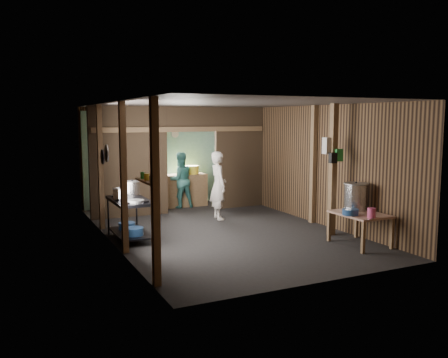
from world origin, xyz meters
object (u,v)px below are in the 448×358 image
stock_pot (356,197)px  yellow_tub (192,170)px  stove_pot_large (132,189)px  gas_range (130,220)px  pink_bucket (371,213)px  cook (218,185)px  prep_table (360,229)px

stock_pot → yellow_tub: stock_pot is taller
stove_pot_large → yellow_tub: size_ratio=0.79×
gas_range → pink_bucket: 4.43m
cook → pink_bucket: bearing=-154.3°
stock_pot → cook: (-1.51, 2.92, -0.06)m
prep_table → stock_pot: stock_pot is taller
gas_range → yellow_tub: size_ratio=3.42×
stock_pot → pink_bucket: bearing=-108.6°
stove_pot_large → yellow_tub: (2.25, 2.50, 0.03)m
stock_pot → yellow_tub: (-1.42, 4.82, 0.12)m
prep_table → cook: (-1.38, 3.20, 0.49)m
stove_pot_large → stock_pot: 4.34m
gas_range → stock_pot: bearing=-26.0°
gas_range → pink_bucket: gas_range is taller
prep_table → stove_pot_large: (-3.54, 2.60, 0.63)m
gas_range → stove_pot_large: (0.17, 0.45, 0.53)m
gas_range → cook: cook is taller
stove_pot_large → pink_bucket: 4.57m
pink_bucket → yellow_tub: 5.63m
stove_pot_large → pink_bucket: size_ratio=1.80×
prep_table → stove_pot_large: 4.44m
gas_range → pink_bucket: size_ratio=7.80×
stock_pot → yellow_tub: 5.02m
pink_bucket → cook: (-1.28, 3.60, 0.10)m
stove_pot_large → cook: cook is taller
stove_pot_large → cook: (2.16, 0.60, -0.14)m
stock_pot → cook: size_ratio=0.34×
gas_range → prep_table: gas_range is taller
pink_bucket → cook: size_ratio=0.11×
pink_bucket → cook: bearing=109.6°
stove_pot_large → cook: 2.25m
pink_bucket → gas_range: bearing=144.7°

